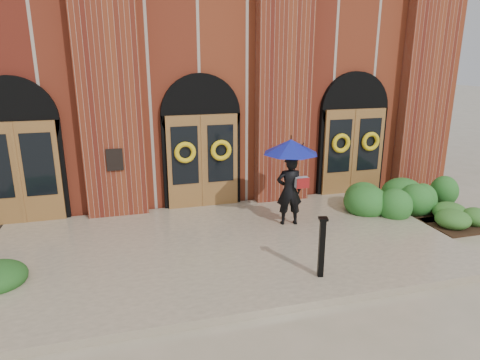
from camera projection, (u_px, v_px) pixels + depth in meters
name	position (u px, v px, depth m)	size (l,w,h in m)	color
ground	(228.00, 252.00, 9.32)	(90.00, 90.00, 0.00)	tan
landing	(226.00, 246.00, 9.44)	(10.00, 5.30, 0.15)	tan
church_building	(172.00, 72.00, 16.45)	(16.20, 12.53, 7.00)	maroon
man_with_umbrella	(290.00, 166.00, 10.11)	(1.51, 1.51, 2.10)	black
metal_post	(322.00, 246.00, 7.85)	(0.19, 0.19, 1.17)	black
hedge_wall_right	(408.00, 200.00, 11.41)	(3.17, 1.27, 0.81)	#256022
hedge_front_right	(458.00, 218.00, 10.70)	(1.24, 1.07, 0.44)	#2F6022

